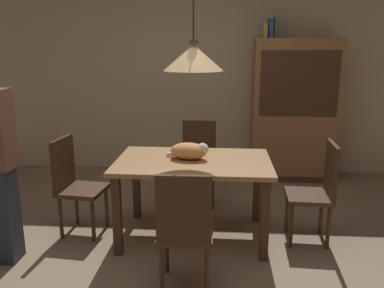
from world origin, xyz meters
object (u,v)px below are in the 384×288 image
(cat_sleeping, at_px, (190,151))
(pendant_lamp, at_px, (193,57))
(dining_table, at_px, (193,171))
(book_blue_wide, at_px, (270,28))
(chair_left_side, at_px, (74,182))
(chair_far_back, at_px, (199,159))
(chair_near_front, at_px, (185,227))
(book_green_slim, at_px, (275,27))
(chair_right_side, at_px, (318,188))
(book_yellow_short, at_px, (265,31))
(hutch_bookcase, at_px, (294,113))

(cat_sleeping, bearing_deg, pendant_lamp, -45.16)
(dining_table, distance_m, book_blue_wide, 2.40)
(chair_left_side, xyz_separation_m, cat_sleeping, (1.09, 0.03, 0.32))
(chair_left_side, height_order, book_blue_wide, book_blue_wide)
(chair_far_back, xyz_separation_m, pendant_lamp, (0.00, -0.88, 1.15))
(chair_near_front, relative_size, pendant_lamp, 0.72)
(cat_sleeping, distance_m, book_green_slim, 2.32)
(chair_right_side, bearing_deg, chair_left_side, 179.71)
(pendant_lamp, height_order, book_blue_wide, pendant_lamp)
(chair_right_side, height_order, chair_far_back, same)
(book_yellow_short, distance_m, book_blue_wide, 0.07)
(dining_table, xyz_separation_m, hutch_bookcase, (1.21, 1.82, 0.24))
(cat_sleeping, height_order, hutch_bookcase, hutch_bookcase)
(chair_near_front, distance_m, book_green_slim, 3.20)
(book_blue_wide, bearing_deg, book_green_slim, 0.00)
(hutch_bookcase, bearing_deg, pendant_lamp, -123.55)
(dining_table, height_order, cat_sleeping, cat_sleeping)
(pendant_lamp, bearing_deg, book_yellow_short, 66.84)
(chair_right_side, relative_size, hutch_bookcase, 0.50)
(chair_left_side, relative_size, cat_sleeping, 2.34)
(chair_left_side, distance_m, book_yellow_short, 3.00)
(hutch_bookcase, distance_m, book_yellow_short, 1.13)
(hutch_bookcase, relative_size, book_green_slim, 7.12)
(chair_right_side, bearing_deg, pendant_lamp, 179.84)
(chair_far_back, bearing_deg, chair_right_side, -37.99)
(pendant_lamp, relative_size, hutch_bookcase, 0.70)
(chair_near_front, bearing_deg, hutch_bookcase, 65.93)
(pendant_lamp, height_order, book_green_slim, pendant_lamp)
(dining_table, height_order, book_yellow_short, book_yellow_short)
(hutch_bookcase, bearing_deg, chair_right_side, -92.49)
(pendant_lamp, xyz_separation_m, book_blue_wide, (0.84, 1.82, 0.31))
(book_yellow_short, bearing_deg, cat_sleeping, -114.49)
(chair_right_side, xyz_separation_m, chair_far_back, (-1.13, 0.88, 0.00))
(hutch_bookcase, relative_size, book_blue_wide, 7.71)
(dining_table, bearing_deg, book_yellow_short, 66.84)
(dining_table, height_order, chair_right_side, chair_right_side)
(chair_far_back, relative_size, cat_sleeping, 2.34)
(dining_table, relative_size, book_yellow_short, 7.00)
(book_yellow_short, bearing_deg, book_blue_wide, 0.00)
(dining_table, height_order, hutch_bookcase, hutch_bookcase)
(chair_near_front, relative_size, hutch_bookcase, 0.50)
(chair_left_side, xyz_separation_m, book_blue_wide, (1.97, 1.81, 1.46))
(pendant_lamp, relative_size, book_yellow_short, 6.50)
(chair_left_side, bearing_deg, dining_table, -0.42)
(chair_left_side, xyz_separation_m, chair_right_side, (2.26, -0.01, 0.00))
(chair_left_side, bearing_deg, chair_near_front, -38.12)
(chair_right_side, xyz_separation_m, hutch_bookcase, (0.08, 1.82, 0.38))
(chair_right_side, bearing_deg, dining_table, 179.84)
(book_blue_wide, bearing_deg, book_yellow_short, 180.00)
(book_yellow_short, height_order, book_blue_wide, book_blue_wide)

